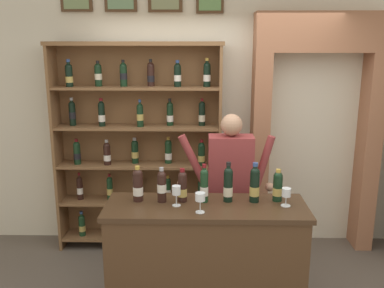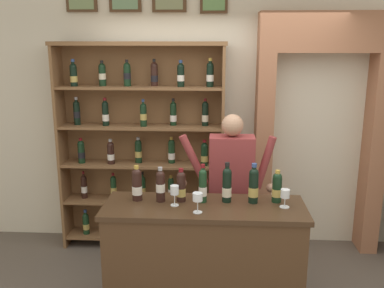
{
  "view_description": "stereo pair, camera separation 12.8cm",
  "coord_description": "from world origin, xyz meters",
  "px_view_note": "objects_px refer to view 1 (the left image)",
  "views": [
    {
      "loc": [
        -0.13,
        -3.13,
        2.26
      ],
      "look_at": [
        -0.2,
        0.28,
        1.41
      ],
      "focal_mm": 39.84,
      "sensor_mm": 36.0,
      "label": 1
    },
    {
      "loc": [
        -0.0,
        -3.13,
        2.26
      ],
      "look_at": [
        -0.2,
        0.28,
        1.41
      ],
      "focal_mm": 39.84,
      "sensor_mm": 36.0,
      "label": 2
    }
  ],
  "objects_px": {
    "tasting_counter": "(206,262)",
    "tasting_bottle_chianti": "(255,184)",
    "tasting_bottle_riserva": "(138,185)",
    "tasting_bottle_vin_santo": "(278,186)",
    "tasting_bottle_brunello": "(228,184)",
    "tasting_bottle_bianco": "(162,185)",
    "wine_glass_spare": "(286,194)",
    "wine_glass_left": "(176,192)",
    "tasting_bottle_super_tuscan": "(204,185)",
    "tasting_bottle_rosso": "(182,186)",
    "wine_shelf": "(139,142)",
    "wine_glass_right": "(200,198)",
    "shopkeeper": "(230,181)"
  },
  "relations": [
    {
      "from": "tasting_bottle_chianti",
      "to": "wine_glass_left",
      "type": "xyz_separation_m",
      "value": [
        -0.62,
        -0.1,
        -0.03
      ]
    },
    {
      "from": "tasting_counter",
      "to": "tasting_bottle_chianti",
      "type": "distance_m",
      "value": 0.75
    },
    {
      "from": "shopkeeper",
      "to": "tasting_bottle_chianti",
      "type": "bearing_deg",
      "value": -71.66
    },
    {
      "from": "wine_shelf",
      "to": "tasting_bottle_rosso",
      "type": "xyz_separation_m",
      "value": [
        0.52,
        -1.19,
        -0.07
      ]
    },
    {
      "from": "tasting_counter",
      "to": "wine_glass_right",
      "type": "distance_m",
      "value": 0.63
    },
    {
      "from": "wine_shelf",
      "to": "tasting_bottle_vin_santo",
      "type": "xyz_separation_m",
      "value": [
        1.28,
        -1.16,
        -0.07
      ]
    },
    {
      "from": "tasting_bottle_super_tuscan",
      "to": "tasting_bottle_brunello",
      "type": "bearing_deg",
      "value": 4.38
    },
    {
      "from": "tasting_bottle_rosso",
      "to": "wine_glass_spare",
      "type": "distance_m",
      "value": 0.82
    },
    {
      "from": "tasting_bottle_riserva",
      "to": "wine_glass_right",
      "type": "xyz_separation_m",
      "value": [
        0.5,
        -0.23,
        -0.02
      ]
    },
    {
      "from": "wine_glass_left",
      "to": "tasting_bottle_riserva",
      "type": "bearing_deg",
      "value": 162.21
    },
    {
      "from": "tasting_bottle_brunello",
      "to": "tasting_bottle_chianti",
      "type": "bearing_deg",
      "value": -1.8
    },
    {
      "from": "tasting_bottle_brunello",
      "to": "wine_glass_left",
      "type": "height_order",
      "value": "tasting_bottle_brunello"
    },
    {
      "from": "wine_shelf",
      "to": "tasting_bottle_riserva",
      "type": "height_order",
      "value": "wine_shelf"
    },
    {
      "from": "tasting_bottle_super_tuscan",
      "to": "tasting_bottle_chianti",
      "type": "height_order",
      "value": "tasting_bottle_chianti"
    },
    {
      "from": "tasting_bottle_riserva",
      "to": "tasting_bottle_bianco",
      "type": "xyz_separation_m",
      "value": [
        0.19,
        -0.02,
        0.0
      ]
    },
    {
      "from": "tasting_bottle_bianco",
      "to": "tasting_bottle_brunello",
      "type": "distance_m",
      "value": 0.53
    },
    {
      "from": "tasting_bottle_riserva",
      "to": "tasting_bottle_bianco",
      "type": "relative_size",
      "value": 1.02
    },
    {
      "from": "shopkeeper",
      "to": "wine_glass_left",
      "type": "distance_m",
      "value": 0.75
    },
    {
      "from": "tasting_bottle_rosso",
      "to": "wine_glass_left",
      "type": "height_order",
      "value": "tasting_bottle_rosso"
    },
    {
      "from": "tasting_counter",
      "to": "shopkeeper",
      "type": "relative_size",
      "value": 0.99
    },
    {
      "from": "wine_shelf",
      "to": "tasting_bottle_super_tuscan",
      "type": "bearing_deg",
      "value": -59.93
    },
    {
      "from": "shopkeeper",
      "to": "tasting_bottle_bianco",
      "type": "distance_m",
      "value": 0.77
    },
    {
      "from": "tasting_bottle_brunello",
      "to": "tasting_bottle_vin_santo",
      "type": "distance_m",
      "value": 0.4
    },
    {
      "from": "tasting_counter",
      "to": "tasting_bottle_chianti",
      "type": "relative_size",
      "value": 4.9
    },
    {
      "from": "tasting_bottle_riserva",
      "to": "tasting_bottle_vin_santo",
      "type": "xyz_separation_m",
      "value": [
        1.12,
        0.02,
        -0.01
      ]
    },
    {
      "from": "tasting_bottle_bianco",
      "to": "wine_glass_right",
      "type": "relative_size",
      "value": 1.83
    },
    {
      "from": "tasting_bottle_super_tuscan",
      "to": "tasting_bottle_chianti",
      "type": "distance_m",
      "value": 0.4
    },
    {
      "from": "tasting_counter",
      "to": "wine_glass_left",
      "type": "distance_m",
      "value": 0.65
    },
    {
      "from": "wine_shelf",
      "to": "wine_glass_left",
      "type": "relative_size",
      "value": 13.56
    },
    {
      "from": "tasting_bottle_bianco",
      "to": "tasting_bottle_chianti",
      "type": "relative_size",
      "value": 0.88
    },
    {
      "from": "wine_shelf",
      "to": "tasting_bottle_brunello",
      "type": "xyz_separation_m",
      "value": [
        0.88,
        -1.18,
        -0.05
      ]
    },
    {
      "from": "tasting_bottle_chianti",
      "to": "wine_glass_spare",
      "type": "distance_m",
      "value": 0.26
    },
    {
      "from": "tasting_bottle_brunello",
      "to": "wine_glass_spare",
      "type": "height_order",
      "value": "tasting_bottle_brunello"
    },
    {
      "from": "tasting_bottle_rosso",
      "to": "wine_glass_right",
      "type": "height_order",
      "value": "tasting_bottle_rosso"
    },
    {
      "from": "tasting_counter",
      "to": "tasting_bottle_brunello",
      "type": "bearing_deg",
      "value": 27.74
    },
    {
      "from": "wine_glass_right",
      "to": "tasting_bottle_brunello",
      "type": "bearing_deg",
      "value": 46.6
    },
    {
      "from": "tasting_bottle_bianco",
      "to": "wine_glass_spare",
      "type": "relative_size",
      "value": 1.96
    },
    {
      "from": "tasting_bottle_rosso",
      "to": "tasting_bottle_chianti",
      "type": "height_order",
      "value": "tasting_bottle_chianti"
    },
    {
      "from": "wine_shelf",
      "to": "tasting_bottle_super_tuscan",
      "type": "height_order",
      "value": "wine_shelf"
    },
    {
      "from": "tasting_bottle_riserva",
      "to": "tasting_bottle_super_tuscan",
      "type": "height_order",
      "value": "tasting_bottle_super_tuscan"
    },
    {
      "from": "wine_shelf",
      "to": "tasting_bottle_bianco",
      "type": "bearing_deg",
      "value": -73.56
    },
    {
      "from": "shopkeeper",
      "to": "tasting_bottle_super_tuscan",
      "type": "height_order",
      "value": "shopkeeper"
    },
    {
      "from": "tasting_bottle_chianti",
      "to": "wine_glass_spare",
      "type": "height_order",
      "value": "tasting_bottle_chianti"
    },
    {
      "from": "tasting_counter",
      "to": "wine_glass_left",
      "type": "height_order",
      "value": "wine_glass_left"
    },
    {
      "from": "shopkeeper",
      "to": "wine_shelf",
      "type": "bearing_deg",
      "value": 142.96
    },
    {
      "from": "shopkeeper",
      "to": "wine_glass_spare",
      "type": "distance_m",
      "value": 0.7
    },
    {
      "from": "tasting_bottle_bianco",
      "to": "wine_glass_left",
      "type": "distance_m",
      "value": 0.15
    },
    {
      "from": "tasting_bottle_super_tuscan",
      "to": "tasting_bottle_rosso",
      "type": "bearing_deg",
      "value": 178.38
    },
    {
      "from": "tasting_bottle_super_tuscan",
      "to": "tasting_bottle_chianti",
      "type": "relative_size",
      "value": 0.97
    },
    {
      "from": "tasting_counter",
      "to": "wine_glass_left",
      "type": "relative_size",
      "value": 9.67
    }
  ]
}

